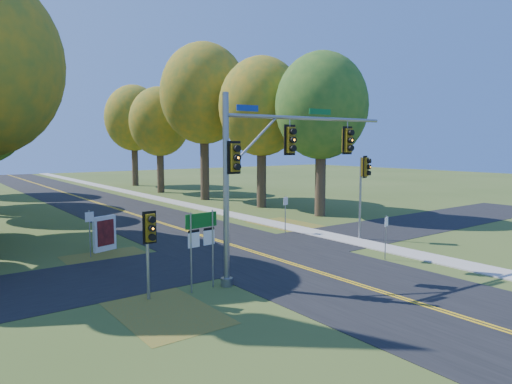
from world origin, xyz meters
TOP-DOWN VIEW (x-y plane):
  - ground at (0.00, 0.00)m, footprint 160.00×160.00m
  - road_main at (0.00, 0.00)m, footprint 8.00×160.00m
  - road_cross at (0.00, 2.00)m, footprint 60.00×6.00m
  - centerline_left at (-0.10, 0.00)m, footprint 0.10×160.00m
  - centerline_right at (0.10, 0.00)m, footprint 0.10×160.00m
  - sidewalk_east at (6.20, 0.00)m, footprint 1.60×160.00m
  - leaf_patch_w_near at (-6.50, 4.00)m, footprint 4.00×6.00m
  - leaf_patch_e at (6.80, 6.00)m, footprint 3.50×8.00m
  - leaf_patch_w_far at (-7.50, -3.00)m, footprint 3.00×5.00m
  - tree_e_a at (11.57, 8.77)m, footprint 7.20×7.20m
  - tree_e_b at (10.97, 15.58)m, footprint 7.60×7.60m
  - tree_e_c at (9.88, 23.69)m, footprint 8.80×8.80m
  - tree_e_d at (9.26, 32.87)m, footprint 7.00×7.00m
  - tree_e_e at (10.47, 43.58)m, footprint 7.80×7.80m
  - traffic_mast at (-2.22, -2.22)m, footprint 8.33×1.12m
  - east_signal_pole at (7.12, 0.71)m, footprint 0.55×0.66m
  - ped_signal_pole at (-7.39, -1.82)m, footprint 0.51×0.59m
  - route_sign_cluster at (-5.29, -1.84)m, footprint 1.43×0.21m
  - info_kiosk at (-6.12, 6.89)m, footprint 1.33×0.62m
  - reg_sign_e_north at (4.70, 4.93)m, footprint 0.45×0.15m
  - reg_sign_e_south at (4.20, -3.15)m, footprint 0.40×0.16m
  - reg_sign_w at (-7.14, 5.99)m, footprint 0.45×0.12m

SIDE VIEW (x-z plane):
  - ground at x=0.00m, z-range 0.00..0.00m
  - leaf_patch_w_near at x=-6.50m, z-range 0.00..0.01m
  - leaf_patch_e at x=6.80m, z-range 0.00..0.01m
  - leaf_patch_w_far at x=-7.50m, z-range 0.00..0.01m
  - road_cross at x=0.00m, z-range 0.00..0.02m
  - road_main at x=0.00m, z-range 0.00..0.02m
  - centerline_left at x=-0.10m, z-range 0.02..0.03m
  - centerline_right at x=0.10m, z-range 0.02..0.03m
  - sidewalk_east at x=6.20m, z-range 0.00..0.06m
  - info_kiosk at x=-6.12m, z-range 0.00..1.86m
  - reg_sign_e_south at x=4.20m, z-range 0.40..2.56m
  - reg_sign_w at x=-7.14m, z-range 0.43..2.79m
  - reg_sign_e_north at x=4.70m, z-range 0.44..2.81m
  - route_sign_cluster at x=-5.29m, z-range 0.63..3.70m
  - ped_signal_pole at x=-7.39m, z-range 0.79..4.04m
  - east_signal_pole at x=7.12m, z-range 1.28..6.23m
  - traffic_mast at x=-2.22m, z-range 1.08..8.65m
  - tree_e_d at x=9.26m, z-range 2.08..14.40m
  - tree_e_a at x=11.57m, z-range 2.16..14.90m
  - tree_e_b at x=10.97m, z-range 2.23..15.56m
  - tree_e_e at x=10.47m, z-range 2.32..16.06m
  - tree_e_c at x=9.88m, z-range 2.77..18.56m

